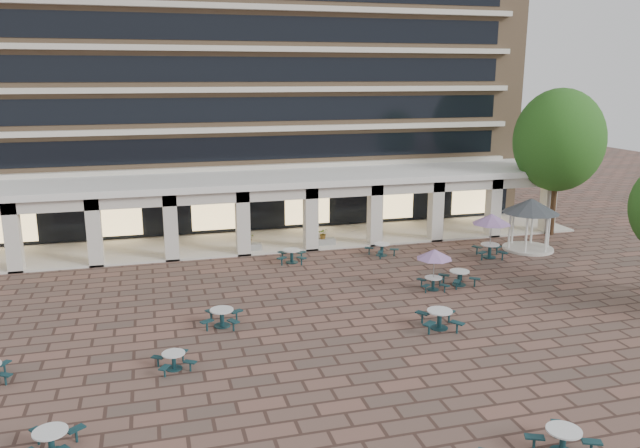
# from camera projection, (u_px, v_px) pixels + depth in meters

# --- Properties ---
(ground) EXTENTS (120.00, 120.00, 0.00)m
(ground) POSITION_uv_depth(u_px,v_px,m) (335.00, 329.00, 26.83)
(ground) COLOR brown
(ground) RESTS_ON ground
(apartment_building) EXTENTS (40.00, 15.50, 25.20)m
(apartment_building) POSITION_uv_depth(u_px,v_px,m) (241.00, 49.00, 47.77)
(apartment_building) COLOR #957554
(apartment_building) RESTS_ON ground
(retail_arcade) EXTENTS (42.00, 6.60, 4.40)m
(retail_arcade) POSITION_uv_depth(u_px,v_px,m) (269.00, 197.00, 40.01)
(retail_arcade) COLOR white
(retail_arcade) RESTS_ON ground
(picnic_table_0) EXTENTS (1.84, 1.84, 0.74)m
(picnic_table_0) POSITION_uv_depth(u_px,v_px,m) (51.00, 440.00, 17.87)
(picnic_table_0) COLOR #133039
(picnic_table_0) RESTS_ON ground
(picnic_table_3) EXTENTS (2.06, 2.06, 0.76)m
(picnic_table_3) POSITION_uv_depth(u_px,v_px,m) (563.00, 439.00, 17.90)
(picnic_table_3) COLOR #133039
(picnic_table_3) RESTS_ON ground
(picnic_table_5) EXTENTS (2.00, 2.00, 0.77)m
(picnic_table_5) POSITION_uv_depth(u_px,v_px,m) (222.00, 316.00, 27.02)
(picnic_table_5) COLOR #133039
(picnic_table_5) RESTS_ON ground
(picnic_table_6) EXTENTS (1.83, 1.83, 2.12)m
(picnic_table_6) POSITION_uv_depth(u_px,v_px,m) (434.00, 256.00, 31.30)
(picnic_table_6) COLOR #133039
(picnic_table_6) RESTS_ON ground
(picnic_table_7) EXTENTS (1.89, 1.89, 0.77)m
(picnic_table_7) POSITION_uv_depth(u_px,v_px,m) (459.00, 276.00, 32.31)
(picnic_table_7) COLOR #133039
(picnic_table_7) RESTS_ON ground
(picnic_table_9) EXTENTS (1.66, 1.66, 0.65)m
(picnic_table_9) POSITION_uv_depth(u_px,v_px,m) (174.00, 359.00, 23.07)
(picnic_table_9) COLOR #133039
(picnic_table_9) RESTS_ON ground
(picnic_table_10) EXTENTS (2.07, 2.07, 0.82)m
(picnic_table_10) POSITION_uv_depth(u_px,v_px,m) (440.00, 318.00, 26.77)
(picnic_table_10) COLOR #133039
(picnic_table_10) RESTS_ON ground
(picnic_table_11) EXTENTS (2.30, 2.30, 2.66)m
(picnic_table_11) POSITION_uv_depth(u_px,v_px,m) (492.00, 221.00, 36.79)
(picnic_table_11) COLOR #133039
(picnic_table_11) RESTS_ON ground
(picnic_table_12) EXTENTS (1.99, 1.99, 0.77)m
(picnic_table_12) POSITION_uv_depth(u_px,v_px,m) (292.00, 255.00, 36.19)
(picnic_table_12) COLOR #133039
(picnic_table_12) RESTS_ON ground
(picnic_table_13) EXTENTS (1.96, 1.96, 0.74)m
(picnic_table_13) POSITION_uv_depth(u_px,v_px,m) (382.00, 248.00, 37.63)
(picnic_table_13) COLOR #133039
(picnic_table_13) RESTS_ON ground
(gazebo) EXTENTS (3.47, 3.47, 3.23)m
(gazebo) POSITION_uv_depth(u_px,v_px,m) (531.00, 212.00, 38.39)
(gazebo) COLOR beige
(gazebo) RESTS_ON ground
(tree_east_c) EXTENTS (5.91, 5.91, 9.85)m
(tree_east_c) POSITION_uv_depth(u_px,v_px,m) (559.00, 140.00, 41.15)
(tree_east_c) COLOR #432F1B
(tree_east_c) RESTS_ON ground
(planter_left) EXTENTS (1.50, 0.72, 1.20)m
(planter_left) POSITION_uv_depth(u_px,v_px,m) (249.00, 245.00, 38.38)
(planter_left) COLOR gray
(planter_left) RESTS_ON ground
(planter_right) EXTENTS (1.50, 0.72, 1.19)m
(planter_right) POSITION_uv_depth(u_px,v_px,m) (323.00, 240.00, 39.61)
(planter_right) COLOR gray
(planter_right) RESTS_ON ground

